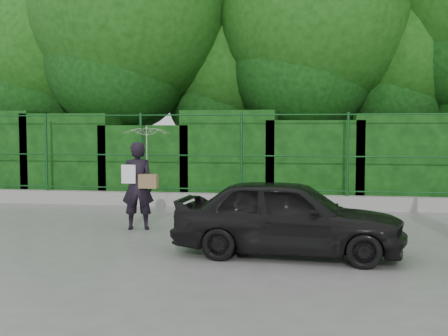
# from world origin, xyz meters

# --- Properties ---
(ground) EXTENTS (80.00, 80.00, 0.00)m
(ground) POSITION_xyz_m (0.00, 0.00, 0.00)
(ground) COLOR gray
(kerb) EXTENTS (14.00, 0.25, 0.30)m
(kerb) POSITION_xyz_m (0.00, 4.50, 0.15)
(kerb) COLOR #9E9E99
(kerb) RESTS_ON ground
(fence) EXTENTS (14.13, 0.06, 1.80)m
(fence) POSITION_xyz_m (0.22, 4.50, 1.20)
(fence) COLOR #114219
(fence) RESTS_ON kerb
(hedge) EXTENTS (14.20, 1.20, 2.29)m
(hedge) POSITION_xyz_m (0.05, 5.50, 1.05)
(hedge) COLOR black
(hedge) RESTS_ON ground
(trees) EXTENTS (17.10, 6.15, 8.08)m
(trees) POSITION_xyz_m (1.14, 7.74, 4.62)
(trees) COLOR black
(trees) RESTS_ON ground
(woman) EXTENTS (0.87, 0.84, 1.80)m
(woman) POSITION_xyz_m (-0.92, 1.55, 1.17)
(woman) COLOR black
(woman) RESTS_ON ground
(car) EXTENTS (3.23, 1.50, 1.07)m
(car) POSITION_xyz_m (1.65, -0.06, 0.54)
(car) COLOR black
(car) RESTS_ON ground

